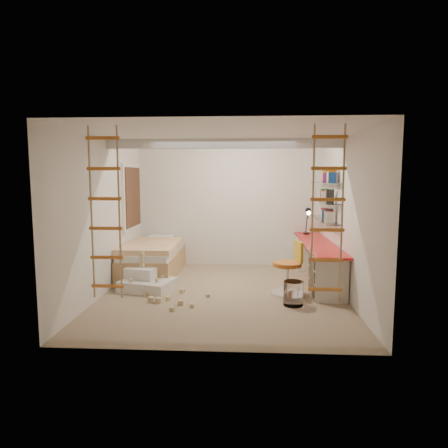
# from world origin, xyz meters

# --- Properties ---
(floor) EXTENTS (4.50, 4.50, 0.00)m
(floor) POSITION_xyz_m (0.00, 0.00, 0.00)
(floor) COLOR #91785D
(floor) RESTS_ON ground
(ceiling_beam) EXTENTS (4.00, 0.18, 0.16)m
(ceiling_beam) POSITION_xyz_m (0.00, 0.30, 2.52)
(ceiling_beam) COLOR white
(ceiling_beam) RESTS_ON ceiling
(window_frame) EXTENTS (0.06, 1.15, 1.35)m
(window_frame) POSITION_xyz_m (-1.97, 1.50, 1.55)
(window_frame) COLOR white
(window_frame) RESTS_ON wall_left
(window_blind) EXTENTS (0.02, 1.00, 1.20)m
(window_blind) POSITION_xyz_m (-1.93, 1.50, 1.55)
(window_blind) COLOR #4C2D1E
(window_blind) RESTS_ON window_frame
(rope_ladder_left) EXTENTS (0.41, 0.04, 2.13)m
(rope_ladder_left) POSITION_xyz_m (-1.35, -1.75, 1.52)
(rope_ladder_left) COLOR orange
(rope_ladder_left) RESTS_ON ceiling
(rope_ladder_right) EXTENTS (0.41, 0.04, 2.13)m
(rope_ladder_right) POSITION_xyz_m (1.35, -1.75, 1.52)
(rope_ladder_right) COLOR #C47A21
(rope_ladder_right) RESTS_ON ceiling
(waste_bin) EXTENTS (0.30, 0.30, 0.38)m
(waste_bin) POSITION_xyz_m (1.11, -0.56, 0.19)
(waste_bin) COLOR white
(waste_bin) RESTS_ON floor
(desk) EXTENTS (0.56, 2.80, 0.75)m
(desk) POSITION_xyz_m (1.72, 0.86, 0.40)
(desk) COLOR red
(desk) RESTS_ON floor
(shelves) EXTENTS (0.25, 1.80, 0.71)m
(shelves) POSITION_xyz_m (1.87, 1.13, 1.50)
(shelves) COLOR white
(shelves) RESTS_ON wall_right
(bed) EXTENTS (1.02, 2.00, 0.69)m
(bed) POSITION_xyz_m (-1.48, 1.23, 0.33)
(bed) COLOR #AD7F51
(bed) RESTS_ON floor
(task_lamp) EXTENTS (0.14, 0.36, 0.57)m
(task_lamp) POSITION_xyz_m (1.67, 1.82, 1.14)
(task_lamp) COLOR black
(task_lamp) RESTS_ON desk
(swivel_chair) EXTENTS (0.63, 0.63, 0.91)m
(swivel_chair) POSITION_xyz_m (1.09, -0.03, 0.33)
(swivel_chair) COLOR orange
(swivel_chair) RESTS_ON floor
(play_platform) EXTENTS (0.99, 0.86, 0.38)m
(play_platform) POSITION_xyz_m (-1.35, 0.16, 0.15)
(play_platform) COLOR silver
(play_platform) RESTS_ON floor
(toy_blocks) EXTENTS (1.39, 1.27, 0.65)m
(toy_blocks) POSITION_xyz_m (-1.00, -0.22, 0.18)
(toy_blocks) COLOR #CCB284
(toy_blocks) RESTS_ON floor
(books) EXTENTS (0.14, 0.70, 0.92)m
(books) POSITION_xyz_m (1.87, 1.13, 1.62)
(books) COLOR white
(books) RESTS_ON shelves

